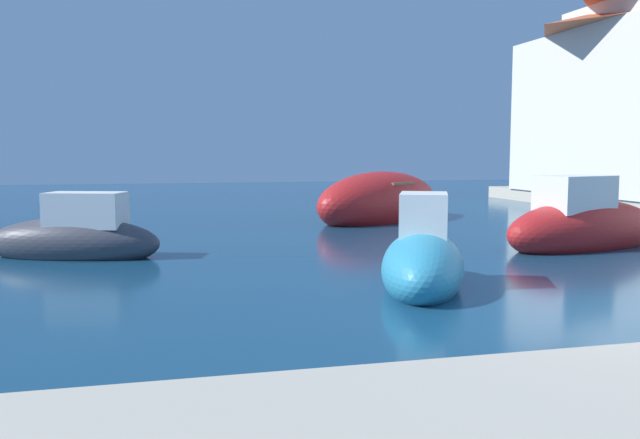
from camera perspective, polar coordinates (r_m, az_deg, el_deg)
The scene contains 5 objects.
ground at distance 8.86m, azimuth 24.19°, elevation -8.52°, with size 80.00×80.00×0.00m, color navy.
moored_boat_0 at distance 14.31m, azimuth -20.12°, elevation -1.46°, with size 3.73×2.21×1.54m.
moored_boat_1 at distance 15.91m, azimuth 21.54°, elevation -0.53°, with size 4.74×2.69×1.91m.
moored_boat_2 at distance 10.57m, azimuth 8.75°, elevation -3.59°, with size 2.40×3.35×1.72m.
moored_boat_4 at distance 20.86m, azimuth 5.16°, elevation 1.44°, with size 5.82×5.10×1.96m.
Camera 1 is at (-5.37, -6.72, 2.11)m, focal length 37.53 mm.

